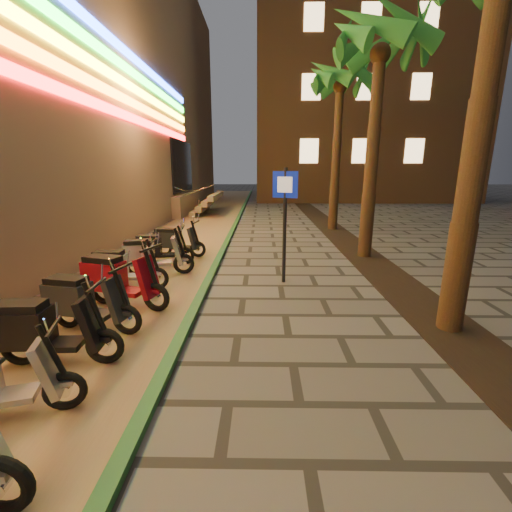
{
  "coord_description": "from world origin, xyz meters",
  "views": [
    {
      "loc": [
        0.38,
        -3.43,
        2.65
      ],
      "look_at": [
        0.29,
        2.27,
        1.2
      ],
      "focal_mm": 24.0,
      "sensor_mm": 36.0,
      "label": 1
    }
  ],
  "objects_px": {
    "scooter_8": "(121,268)",
    "scooter_6": "(82,301)",
    "scooter_11": "(174,241)",
    "scooter_5": "(42,330)",
    "scooter_7": "(116,279)",
    "scooter_10": "(158,248)",
    "scooter_9": "(150,255)",
    "pedestrian_sign": "(285,210)"
  },
  "relations": [
    {
      "from": "pedestrian_sign",
      "to": "scooter_10",
      "type": "distance_m",
      "value": 3.96
    },
    {
      "from": "scooter_11",
      "to": "scooter_5",
      "type": "bearing_deg",
      "value": -85.02
    },
    {
      "from": "scooter_7",
      "to": "scooter_8",
      "type": "distance_m",
      "value": 1.02
    },
    {
      "from": "scooter_10",
      "to": "scooter_11",
      "type": "bearing_deg",
      "value": 71.33
    },
    {
      "from": "scooter_11",
      "to": "scooter_7",
      "type": "bearing_deg",
      "value": -84.27
    },
    {
      "from": "scooter_7",
      "to": "scooter_11",
      "type": "relative_size",
      "value": 1.13
    },
    {
      "from": "scooter_7",
      "to": "scooter_9",
      "type": "height_order",
      "value": "scooter_7"
    },
    {
      "from": "pedestrian_sign",
      "to": "scooter_7",
      "type": "xyz_separation_m",
      "value": [
        -3.38,
        -1.55,
        -1.18
      ]
    },
    {
      "from": "pedestrian_sign",
      "to": "scooter_11",
      "type": "xyz_separation_m",
      "value": [
        -3.26,
        2.48,
        -1.25
      ]
    },
    {
      "from": "pedestrian_sign",
      "to": "scooter_6",
      "type": "distance_m",
      "value": 4.54
    },
    {
      "from": "pedestrian_sign",
      "to": "scooter_10",
      "type": "relative_size",
      "value": 1.67
    },
    {
      "from": "scooter_6",
      "to": "scooter_11",
      "type": "xyz_separation_m",
      "value": [
        0.25,
        5.08,
        -0.02
      ]
    },
    {
      "from": "pedestrian_sign",
      "to": "scooter_10",
      "type": "bearing_deg",
      "value": 179.56
    },
    {
      "from": "pedestrian_sign",
      "to": "scooter_5",
      "type": "bearing_deg",
      "value": -111.39
    },
    {
      "from": "scooter_6",
      "to": "scooter_7",
      "type": "xyz_separation_m",
      "value": [
        0.14,
        1.05,
        0.05
      ]
    },
    {
      "from": "scooter_8",
      "to": "pedestrian_sign",
      "type": "bearing_deg",
      "value": 7.48
    },
    {
      "from": "scooter_9",
      "to": "scooter_11",
      "type": "xyz_separation_m",
      "value": [
        0.09,
        2.01,
        -0.03
      ]
    },
    {
      "from": "pedestrian_sign",
      "to": "scooter_10",
      "type": "height_order",
      "value": "pedestrian_sign"
    },
    {
      "from": "scooter_6",
      "to": "scooter_7",
      "type": "distance_m",
      "value": 1.06
    },
    {
      "from": "scooter_6",
      "to": "scooter_11",
      "type": "relative_size",
      "value": 1.04
    },
    {
      "from": "scooter_5",
      "to": "scooter_11",
      "type": "height_order",
      "value": "scooter_5"
    },
    {
      "from": "scooter_11",
      "to": "pedestrian_sign",
      "type": "bearing_deg",
      "value": -29.9
    },
    {
      "from": "scooter_5",
      "to": "scooter_8",
      "type": "relative_size",
      "value": 1.04
    },
    {
      "from": "scooter_10",
      "to": "scooter_8",
      "type": "bearing_deg",
      "value": -103.61
    },
    {
      "from": "pedestrian_sign",
      "to": "scooter_6",
      "type": "relative_size",
      "value": 1.58
    },
    {
      "from": "scooter_6",
      "to": "scooter_8",
      "type": "relative_size",
      "value": 1.03
    },
    {
      "from": "scooter_6",
      "to": "scooter_10",
      "type": "bearing_deg",
      "value": 100.56
    },
    {
      "from": "scooter_6",
      "to": "scooter_8",
      "type": "height_order",
      "value": "scooter_6"
    },
    {
      "from": "scooter_10",
      "to": "scooter_11",
      "type": "height_order",
      "value": "scooter_11"
    },
    {
      "from": "scooter_6",
      "to": "scooter_7",
      "type": "bearing_deg",
      "value": 93.66
    },
    {
      "from": "scooter_6",
      "to": "scooter_9",
      "type": "xyz_separation_m",
      "value": [
        0.16,
        3.07,
        0.01
      ]
    },
    {
      "from": "scooter_5",
      "to": "scooter_8",
      "type": "height_order",
      "value": "scooter_5"
    },
    {
      "from": "scooter_8",
      "to": "scooter_10",
      "type": "bearing_deg",
      "value": 82.66
    },
    {
      "from": "scooter_8",
      "to": "scooter_10",
      "type": "distance_m",
      "value": 2.04
    },
    {
      "from": "scooter_5",
      "to": "scooter_9",
      "type": "height_order",
      "value": "scooter_9"
    },
    {
      "from": "scooter_10",
      "to": "scooter_11",
      "type": "relative_size",
      "value": 0.99
    },
    {
      "from": "pedestrian_sign",
      "to": "scooter_6",
      "type": "height_order",
      "value": "pedestrian_sign"
    },
    {
      "from": "scooter_5",
      "to": "scooter_7",
      "type": "distance_m",
      "value": 2.12
    },
    {
      "from": "pedestrian_sign",
      "to": "scooter_9",
      "type": "relative_size",
      "value": 1.55
    },
    {
      "from": "scooter_6",
      "to": "scooter_9",
      "type": "bearing_deg",
      "value": 98.33
    },
    {
      "from": "scooter_8",
      "to": "scooter_6",
      "type": "bearing_deg",
      "value": -87.02
    },
    {
      "from": "scooter_5",
      "to": "scooter_9",
      "type": "distance_m",
      "value": 4.14
    }
  ]
}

